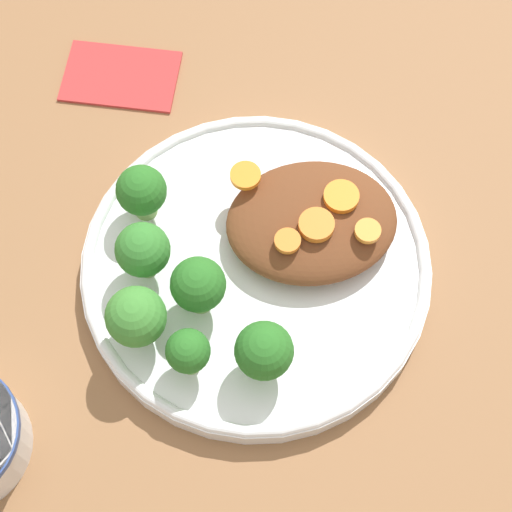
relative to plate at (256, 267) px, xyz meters
name	(u,v)px	position (x,y,z in m)	size (l,w,h in m)	color
ground_plane	(256,273)	(0.00, 0.00, -0.01)	(4.00, 4.00, 0.00)	#8C603D
plate	(256,267)	(0.00, 0.00, 0.00)	(0.28, 0.28, 0.02)	white
stew_mound	(312,222)	(0.05, 0.02, 0.02)	(0.14, 0.11, 0.03)	brown
broccoli_floret_0	(264,352)	(-0.01, -0.08, 0.04)	(0.04, 0.04, 0.06)	#7FA85B
broccoli_floret_1	(198,286)	(-0.05, -0.03, 0.04)	(0.04, 0.04, 0.06)	#759E51
broccoli_floret_2	(142,192)	(-0.08, 0.06, 0.04)	(0.04, 0.04, 0.06)	#759E51
broccoli_floret_3	(143,251)	(-0.09, 0.01, 0.04)	(0.04, 0.04, 0.06)	#7FA85B
broccoli_floret_4	(136,317)	(-0.09, -0.05, 0.04)	(0.05, 0.05, 0.06)	#7FA85B
broccoli_floret_5	(188,352)	(-0.06, -0.08, 0.04)	(0.03, 0.03, 0.05)	#7FA85B
carrot_slice_0	(316,225)	(0.05, 0.01, 0.04)	(0.03, 0.03, 0.01)	orange
carrot_slice_1	(289,247)	(0.02, 0.00, 0.04)	(0.02, 0.02, 0.00)	orange
carrot_slice_2	(341,196)	(0.07, 0.03, 0.04)	(0.03, 0.03, 0.01)	orange
carrot_slice_3	(368,234)	(0.09, 0.00, 0.04)	(0.02, 0.02, 0.01)	orange
carrot_slice_4	(245,176)	(0.00, 0.06, 0.04)	(0.02, 0.02, 0.00)	orange
napkin	(121,75)	(-0.10, 0.21, -0.01)	(0.12, 0.09, 0.01)	#B73333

